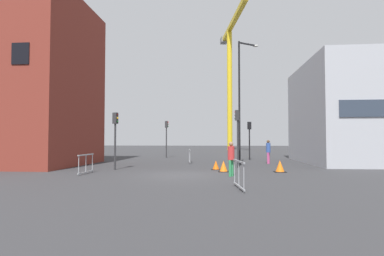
{
  "coord_description": "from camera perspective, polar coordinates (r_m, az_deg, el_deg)",
  "views": [
    {
      "loc": [
        2.08,
        -16.23,
        1.88
      ],
      "look_at": [
        0.0,
        6.91,
        2.76
      ],
      "focal_mm": 28.78,
      "sensor_mm": 36.0,
      "label": 1
    }
  ],
  "objects": [
    {
      "name": "ground",
      "position": [
        16.47,
        -2.18,
        -8.73
      ],
      "size": [
        160.0,
        160.0,
        0.0
      ],
      "primitive_type": "plane",
      "color": "#333335"
    },
    {
      "name": "brick_building",
      "position": [
        26.31,
        -28.73,
        7.26
      ],
      "size": [
        9.11,
        8.83,
        12.15
      ],
      "color": "maroon",
      "rests_on": "ground"
    },
    {
      "name": "office_block",
      "position": [
        28.69,
        29.9,
        2.4
      ],
      "size": [
        10.33,
        10.94,
        8.05
      ],
      "color": "#A8AAB2",
      "rests_on": "ground"
    },
    {
      "name": "construction_crane",
      "position": [
        55.71,
        7.07,
        11.43
      ],
      "size": [
        3.89,
        19.19,
        22.1
      ],
      "color": "yellow",
      "rests_on": "ground"
    },
    {
      "name": "streetlamp_tall",
      "position": [
        23.3,
        9.12,
        6.29
      ],
      "size": [
        1.61,
        1.05,
        9.22
      ],
      "color": "black",
      "rests_on": "ground"
    },
    {
      "name": "traffic_light_island",
      "position": [
        19.89,
        -14.02,
        -0.53
      ],
      "size": [
        0.39,
        0.32,
        3.58
      ],
      "color": "#2D2D30",
      "rests_on": "ground"
    },
    {
      "name": "traffic_light_median",
      "position": [
        28.99,
        10.6,
        -1.11
      ],
      "size": [
        0.38,
        0.35,
        3.53
      ],
      "color": "black",
      "rests_on": "ground"
    },
    {
      "name": "traffic_light_verge",
      "position": [
        32.33,
        -4.75,
        -0.91
      ],
      "size": [
        0.37,
        0.24,
        3.84
      ],
      "color": "#2D2D30",
      "rests_on": "ground"
    },
    {
      "name": "traffic_light_crosswalk",
      "position": [
        20.75,
        8.46,
        -0.17
      ],
      "size": [
        0.39,
        0.34,
        3.86
      ],
      "color": "#2D2D30",
      "rests_on": "ground"
    },
    {
      "name": "pedestrian_walking",
      "position": [
        15.96,
        7.26,
        -5.19
      ],
      "size": [
        0.34,
        0.34,
        1.78
      ],
      "color": "#2D844C",
      "rests_on": "ground"
    },
    {
      "name": "pedestrian_waiting",
      "position": [
        24.87,
        13.96,
        -3.93
      ],
      "size": [
        0.34,
        0.34,
        1.86
      ],
      "color": "#D14C8C",
      "rests_on": "ground"
    },
    {
      "name": "safety_barrier_left_run",
      "position": [
        12.03,
        8.67,
        -8.45
      ],
      "size": [
        0.33,
        1.99,
        1.08
      ],
      "color": "gray",
      "rests_on": "ground"
    },
    {
      "name": "safety_barrier_rear",
      "position": [
        18.02,
        -19.06,
        -6.26
      ],
      "size": [
        0.06,
        1.93,
        1.08
      ],
      "color": "#9EA0A5",
      "rests_on": "ground"
    },
    {
      "name": "safety_barrier_front",
      "position": [
        24.98,
        -0.45,
        -5.2
      ],
      "size": [
        0.36,
        2.22,
        1.08
      ],
      "color": "gray",
      "rests_on": "ground"
    },
    {
      "name": "traffic_cone_by_barrier",
      "position": [
        18.25,
        5.86,
        -7.14
      ],
      "size": [
        0.63,
        0.63,
        0.64
      ],
      "color": "black",
      "rests_on": "ground"
    },
    {
      "name": "traffic_cone_on_verge",
      "position": [
        18.69,
        15.98,
        -6.88
      ],
      "size": [
        0.68,
        0.68,
        0.69
      ],
      "color": "black",
      "rests_on": "ground"
    },
    {
      "name": "traffic_cone_striped",
      "position": [
        19.46,
        4.45,
        -6.93
      ],
      "size": [
        0.57,
        0.57,
        0.57
      ],
      "color": "black",
      "rests_on": "ground"
    }
  ]
}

